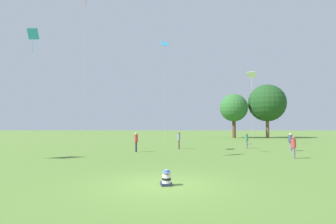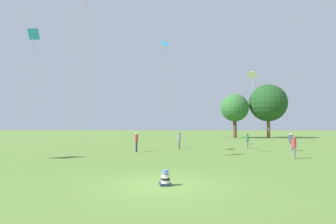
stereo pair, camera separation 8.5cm
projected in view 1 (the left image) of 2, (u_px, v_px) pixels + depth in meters
The scene contains 12 objects.
ground_plane at pixel (162, 185), 9.94m from camera, with size 300.00×300.00×0.00m, color #567A33.
seated_toddler at pixel (166, 179), 9.80m from camera, with size 0.50×0.58×0.60m.
person_standing_0 at pixel (136, 140), 22.86m from camera, with size 0.40×0.40×1.71m.
person_standing_1 at pixel (179, 138), 25.91m from camera, with size 0.31×0.31×1.70m.
person_standing_2 at pixel (294, 145), 18.14m from camera, with size 0.34×0.34×1.55m.
person_standing_3 at pixel (247, 139), 26.76m from camera, with size 0.46×0.46×1.57m.
person_standing_4 at pixel (291, 140), 23.77m from camera, with size 0.43×0.43×1.62m.
kite_0 at pixel (252, 77), 32.73m from camera, with size 1.34×1.32×9.01m.
kite_5 at pixel (165, 48), 29.97m from camera, with size 1.10×1.02×12.03m.
kite_6 at pixel (33, 38), 23.22m from camera, with size 0.98×0.45×10.89m.
distant_tree_0 at pixel (267, 103), 52.04m from camera, with size 7.36×7.36×10.62m.
distant_tree_1 at pixel (234, 108), 51.99m from camera, with size 5.48×5.48×8.73m.
Camera 1 is at (0.47, -10.07, 2.20)m, focal length 28.00 mm.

